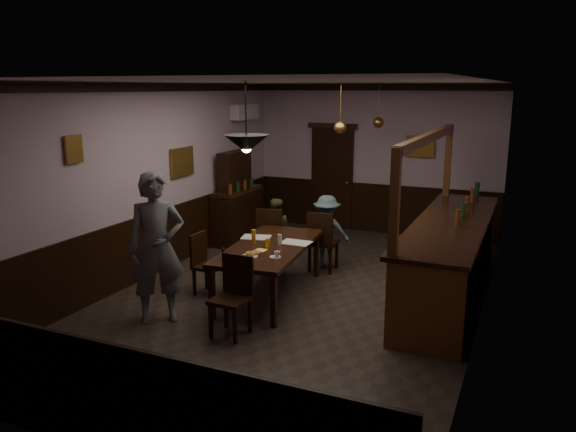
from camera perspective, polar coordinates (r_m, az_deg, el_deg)
The scene contains 31 objects.
room at distance 7.80m, azimuth 1.07°, elevation 2.41°, with size 5.01×8.01×3.01m.
dining_table at distance 7.95m, azimuth -1.91°, elevation -3.43°, with size 1.23×2.29×0.75m.
chair_far_left at distance 9.27m, azimuth -1.80°, elevation -1.89°, with size 0.54×0.54×1.00m.
chair_far_right at distance 9.03m, azimuth 3.47°, elevation -2.36°, with size 0.44×0.44×1.00m.
chair_near at distance 6.82m, azimuth -5.56°, elevation -7.67°, with size 0.44×0.44×0.97m.
chair_side at distance 8.18m, azimuth -8.46°, elevation -4.52°, with size 0.40×0.40×0.89m.
person_standing at distance 7.22m, azimuth -13.20°, elevation -3.19°, with size 0.70×0.46×1.93m, color slate.
person_seated_left at distance 9.53m, azimuth -1.32°, elevation -1.46°, with size 0.54×0.42×1.10m, color #4F5130.
person_seated_right at distance 9.27m, azimuth 3.94°, elevation -1.57°, with size 0.78×0.45×1.21m, color #4E616F.
newspaper_left at distance 8.34m, azimuth -3.26°, elevation -2.16°, with size 0.42×0.30×0.01m, color silver.
newspaper_right at distance 8.04m, azimuth 0.82°, elevation -2.71°, with size 0.42×0.30×0.01m, color silver.
napkin at distance 7.69m, azimuth -2.79°, elevation -3.48°, with size 0.15×0.15×0.00m, color #FED65D.
saucer at distance 7.36m, azimuth -1.31°, elevation -4.19°, with size 0.15×0.15×0.01m, color white.
coffee_cup at distance 7.34m, azimuth -1.10°, elevation -3.89°, with size 0.08×0.08×0.07m, color white.
pastry_plate at distance 7.42m, azimuth -3.89°, elevation -4.07°, with size 0.22×0.22×0.01m, color white.
pastry_ring_a at distance 7.44m, azimuth -3.85°, elevation -3.81°, with size 0.13×0.13×0.04m, color #C68C47.
pastry_ring_b at distance 7.47m, azimuth -3.28°, elevation -3.73°, with size 0.13×0.13×0.04m, color #C68C47.
soda_can at distance 7.81m, azimuth -2.09°, elevation -2.78°, with size 0.07×0.07×0.12m, color yellow.
beer_glass at distance 8.01m, azimuth -3.51°, elevation -2.09°, with size 0.06×0.06×0.20m, color #BF721E.
water_glass at distance 7.93m, azimuth -0.84°, elevation -2.41°, with size 0.06×0.06×0.15m, color silver.
pepper_mill at distance 7.36m, azimuth -6.57°, elevation -3.77°, with size 0.04×0.04×0.14m, color black.
sideboard at distance 10.85m, azimuth -5.21°, elevation 1.05°, with size 0.47×1.32×1.74m.
bar_counter at distance 8.28m, azimuth 16.15°, elevation -3.97°, with size 0.96×4.13×2.32m.
door_back at distance 11.83m, azimuth 4.48°, elevation 3.80°, with size 0.90×0.06×2.10m, color black.
ac_unit at distance 11.32m, azimuth -4.41°, elevation 10.52°, with size 0.20×0.85×0.30m.
picture_left_small at distance 7.74m, azimuth -20.94°, elevation 6.36°, with size 0.04×0.28×0.36m.
picture_left_large at distance 9.64m, azimuth -10.69°, elevation 5.43°, with size 0.04×0.62×0.48m.
picture_back at distance 11.28m, azimuth 13.28°, elevation 6.89°, with size 0.55×0.04×0.42m.
pendant_iron at distance 6.91m, azimuth -4.25°, elevation 7.33°, with size 0.56×0.56×0.86m.
pendant_brass_mid at distance 9.02m, azimuth 5.33°, elevation 8.91°, with size 0.20×0.20×0.81m.
pendant_brass_far at distance 10.45m, azimuth 9.16°, elevation 9.36°, with size 0.20×0.20×0.81m.
Camera 1 is at (2.97, -7.07, 2.93)m, focal length 35.00 mm.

